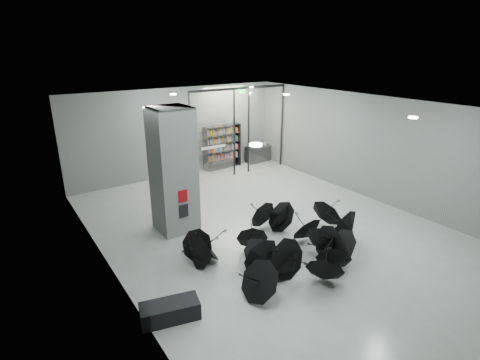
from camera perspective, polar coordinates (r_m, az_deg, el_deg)
room at (r=11.31m, az=5.55°, el=5.06°), size 14.00×14.02×4.01m
column at (r=11.93m, az=-10.15°, el=1.38°), size 1.20×1.20×4.00m
fire_cabinet at (r=11.61m, az=-8.69°, el=-2.45°), size 0.28×0.04×0.38m
info_panel at (r=11.81m, az=-8.56°, el=-4.70°), size 0.30×0.03×0.42m
exit_sign at (r=16.73m, az=0.35°, el=13.30°), size 0.30×0.06×0.15m
glass_partition at (r=17.15m, az=-0.06°, el=7.91°), size 5.06×0.08×4.00m
bench at (r=8.83m, az=-10.63°, el=-19.03°), size 1.38×0.84×0.41m
bookshelf at (r=18.34m, az=-2.72°, el=5.08°), size 1.95×0.49×2.13m
shop_counter at (r=19.54m, az=2.82°, el=4.03°), size 1.42×0.64×0.83m
umbrella_cluster at (r=10.81m, az=6.93°, el=-10.23°), size 5.59×4.46×1.32m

